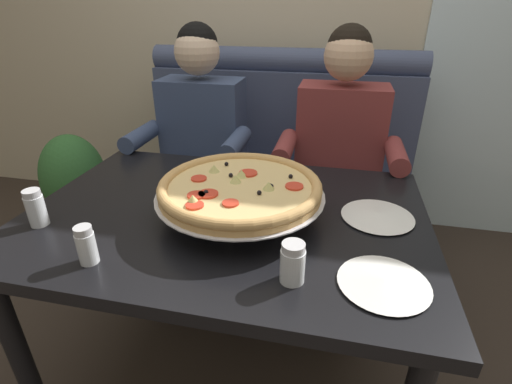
{
  "coord_description": "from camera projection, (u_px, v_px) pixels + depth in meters",
  "views": [
    {
      "loc": [
        0.32,
        -1.0,
        1.35
      ],
      "look_at": [
        0.09,
        0.04,
        0.81
      ],
      "focal_mm": 26.43,
      "sensor_mm": 36.0,
      "label": 1
    }
  ],
  "objects": [
    {
      "name": "diner_right",
      "position": [
        338.0,
        159.0,
        1.72
      ],
      "size": [
        0.54,
        0.64,
        1.27
      ],
      "color": "#2D3342",
      "rests_on": "ground_plane"
    },
    {
      "name": "plate_near_right",
      "position": [
        378.0,
        215.0,
        1.17
      ],
      "size": [
        0.22,
        0.22,
        0.02
      ],
      "color": "white",
      "rests_on": "dining_table"
    },
    {
      "name": "booth_bench",
      "position": [
        273.0,
        188.0,
        2.16
      ],
      "size": [
        1.52,
        0.78,
        1.13
      ],
      "color": "#424C6B",
      "rests_on": "ground_plane"
    },
    {
      "name": "plate_near_left",
      "position": [
        384.0,
        281.0,
        0.89
      ],
      "size": [
        0.22,
        0.22,
        0.02
      ],
      "color": "white",
      "rests_on": "dining_table"
    },
    {
      "name": "potted_plant",
      "position": [
        76.0,
        186.0,
        2.2
      ],
      "size": [
        0.36,
        0.36,
        0.7
      ],
      "color": "brown",
      "rests_on": "ground_plane"
    },
    {
      "name": "diner_left",
      "position": [
        197.0,
        148.0,
        1.85
      ],
      "size": [
        0.54,
        0.64,
        1.27
      ],
      "color": "#2D3342",
      "rests_on": "ground_plane"
    },
    {
      "name": "pizza",
      "position": [
        240.0,
        188.0,
        1.14
      ],
      "size": [
        0.52,
        0.52,
        0.13
      ],
      "color": "silver",
      "rests_on": "dining_table"
    },
    {
      "name": "dining_table",
      "position": [
        226.0,
        235.0,
        1.25
      ],
      "size": [
        1.26,
        0.89,
        0.75
      ],
      "color": "black",
      "rests_on": "ground_plane"
    },
    {
      "name": "shaker_oregano",
      "position": [
        36.0,
        210.0,
        1.12
      ],
      "size": [
        0.05,
        0.05,
        0.11
      ],
      "color": "white",
      "rests_on": "dining_table"
    },
    {
      "name": "shaker_pepper_flakes",
      "position": [
        87.0,
        247.0,
        0.95
      ],
      "size": [
        0.05,
        0.05,
        0.11
      ],
      "color": "white",
      "rests_on": "dining_table"
    },
    {
      "name": "shaker_parmesan",
      "position": [
        292.0,
        265.0,
        0.89
      ],
      "size": [
        0.06,
        0.06,
        0.11
      ],
      "color": "white",
      "rests_on": "dining_table"
    },
    {
      "name": "ground_plane",
      "position": [
        232.0,
        371.0,
        1.54
      ],
      "size": [
        16.0,
        16.0,
        0.0
      ],
      "primitive_type": "plane",
      "color": "#382D26"
    }
  ]
}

